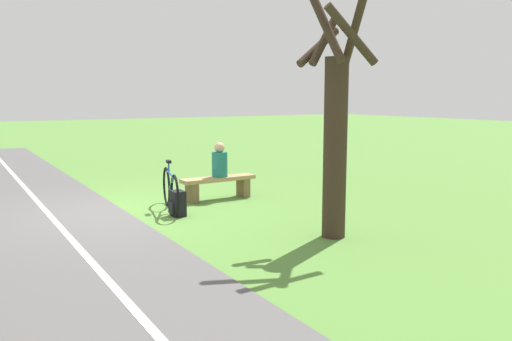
{
  "coord_description": "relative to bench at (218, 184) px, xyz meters",
  "views": [
    {
      "loc": [
        2.61,
        9.29,
        2.13
      ],
      "look_at": [
        -1.52,
        2.43,
        0.97
      ],
      "focal_mm": 36.04,
      "sensor_mm": 36.0,
      "label": 1
    }
  ],
  "objects": [
    {
      "name": "tree_far_left",
      "position": [
        -0.19,
        3.48,
        1.35
      ],
      "size": [
        0.9,
        1.02,
        3.82
      ],
      "color": "#38281E",
      "rests_on": "ground_plane"
    },
    {
      "name": "backpack",
      "position": [
        1.31,
        0.96,
        -0.1
      ],
      "size": [
        0.26,
        0.3,
        0.46
      ],
      "rotation": [
        0.0,
        0.0,
        4.7
      ],
      "color": "black",
      "rests_on": "ground_plane"
    },
    {
      "name": "paved_path",
      "position": [
        3.29,
        4.13,
        -0.32
      ],
      "size": [
        2.7,
        36.01,
        0.02
      ],
      "primitive_type": "cube",
      "rotation": [
        0.0,
        0.0,
        0.0
      ],
      "color": "#565454",
      "rests_on": "ground_plane"
    },
    {
      "name": "bicycle",
      "position": [
        1.26,
        0.5,
        0.08
      ],
      "size": [
        0.45,
        1.74,
        0.94
      ],
      "rotation": [
        0.0,
        0.0,
        1.34
      ],
      "color": "black",
      "rests_on": "ground_plane"
    },
    {
      "name": "person_seated",
      "position": [
        -0.04,
        -0.0,
        0.46
      ],
      "size": [
        0.33,
        0.33,
        0.72
      ],
      "rotation": [
        0.0,
        0.0,
        0.03
      ],
      "color": "#1E6B66",
      "rests_on": "bench"
    },
    {
      "name": "ground_plane",
      "position": [
        2.15,
        0.13,
        -0.32
      ],
      "size": [
        80.0,
        80.0,
        0.0
      ],
      "primitive_type": "plane",
      "color": "#548438"
    },
    {
      "name": "path_centre_line",
      "position": [
        3.29,
        4.13,
        -0.31
      ],
      "size": [
        0.23,
        32.0,
        0.0
      ],
      "primitive_type": "cube",
      "rotation": [
        0.0,
        0.0,
        0.0
      ],
      "color": "silver",
      "rests_on": "paved_path"
    },
    {
      "name": "bench",
      "position": [
        0.0,
        0.0,
        0.0
      ],
      "size": [
        1.62,
        0.41,
        0.48
      ],
      "rotation": [
        0.0,
        0.0,
        0.03
      ],
      "color": "#A88456",
      "rests_on": "ground_plane"
    }
  ]
}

